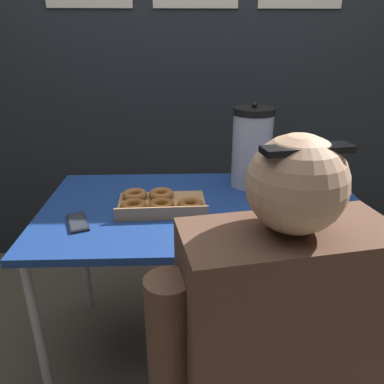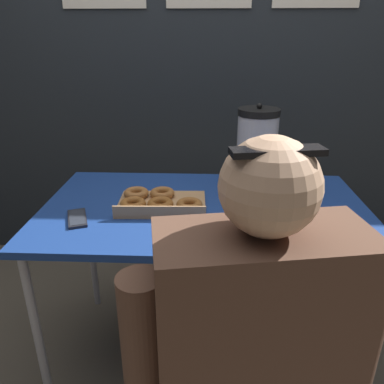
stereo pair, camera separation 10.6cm
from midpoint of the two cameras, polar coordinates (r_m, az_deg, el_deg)
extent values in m
plane|color=brown|center=(1.96, -0.05, -23.09)|extent=(12.00, 12.00, 0.00)
cube|color=#23282D|center=(2.35, -0.91, 18.47)|extent=(6.00, 0.10, 2.46)
cube|color=navy|center=(1.51, -0.06, -2.59)|extent=(1.30, 0.75, 0.03)
cylinder|color=#ADADB2|center=(1.56, -23.96, -21.01)|extent=(0.03, 0.03, 0.75)
cylinder|color=#ADADB2|center=(1.60, 24.06, -19.92)|extent=(0.03, 0.03, 0.75)
cylinder|color=#ADADB2|center=(2.06, -17.58, -8.50)|extent=(0.03, 0.03, 0.75)
cylinder|color=#ADADB2|center=(2.09, 16.57, -7.95)|extent=(0.03, 0.03, 0.75)
cube|color=tan|center=(1.50, -6.64, -2.00)|extent=(0.36, 0.25, 0.02)
cube|color=tan|center=(1.39, -6.85, -3.03)|extent=(0.35, 0.02, 0.04)
torus|color=#955825|center=(1.46, -10.98, -2.10)|extent=(0.10, 0.10, 0.03)
torus|color=#925522|center=(1.45, -6.82, -2.00)|extent=(0.14, 0.14, 0.03)
torus|color=#985A27|center=(1.44, -2.34, -1.96)|extent=(0.11, 0.11, 0.03)
torus|color=#A16431|center=(1.55, -10.67, -0.45)|extent=(0.12, 0.12, 0.03)
torus|color=#9E612E|center=(1.54, -6.69, -0.36)|extent=(0.14, 0.14, 0.03)
cylinder|color=silver|center=(1.68, 7.29, 6.24)|extent=(0.17, 0.17, 0.32)
cylinder|color=black|center=(1.64, 7.59, 12.13)|extent=(0.18, 0.18, 0.03)
sphere|color=black|center=(1.63, 7.64, 12.97)|extent=(0.02, 0.02, 0.02)
cylinder|color=black|center=(1.62, 7.59, 1.83)|extent=(0.02, 0.04, 0.02)
cube|color=black|center=(1.44, -19.08, -4.44)|extent=(0.11, 0.16, 0.01)
cube|color=#2D333D|center=(1.44, -19.11, -4.24)|extent=(0.10, 0.14, 0.00)
cube|color=brown|center=(0.94, 9.74, -20.98)|extent=(0.48, 0.28, 0.57)
sphere|color=tan|center=(0.74, 11.69, 1.11)|extent=(0.20, 0.20, 0.20)
cube|color=black|center=(0.69, 12.99, 6.35)|extent=(0.17, 0.07, 0.01)
cylinder|color=brown|center=(1.07, 23.33, -18.80)|extent=(0.10, 0.10, 0.45)
cylinder|color=brown|center=(0.92, -6.98, -24.63)|extent=(0.10, 0.10, 0.45)
camera|label=1|loc=(0.05, -92.06, -0.86)|focal=35.00mm
camera|label=2|loc=(0.05, 87.94, 0.86)|focal=35.00mm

